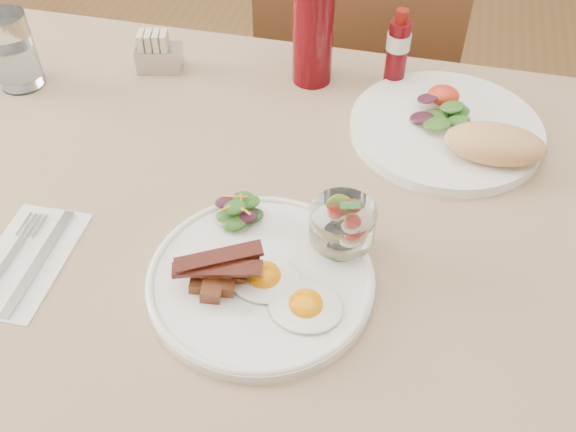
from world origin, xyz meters
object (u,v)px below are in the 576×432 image
(second_plate, at_px, (457,131))
(water_glass, at_px, (14,55))
(table, at_px, (293,256))
(chair_far, at_px, (358,86))
(sugar_caddy, at_px, (158,54))
(main_plate, at_px, (261,280))
(ketchup_bottle, at_px, (313,31))
(hot_sauce_bottle, at_px, (397,50))
(fruit_cup, at_px, (342,224))

(second_plate, relative_size, water_glass, 2.35)
(table, relative_size, chair_far, 1.43)
(chair_far, bearing_deg, water_glass, -138.33)
(second_plate, bearing_deg, sugar_caddy, 170.97)
(table, height_order, main_plate, main_plate)
(water_glass, bearing_deg, table, -20.72)
(chair_far, bearing_deg, ketchup_bottle, -97.50)
(hot_sauce_bottle, xyz_separation_m, water_glass, (-0.62, -0.15, -0.01))
(water_glass, bearing_deg, ketchup_bottle, 15.14)
(main_plate, height_order, water_glass, water_glass)
(second_plate, xyz_separation_m, water_glass, (-0.73, -0.01, 0.04))
(table, bearing_deg, main_plate, -94.55)
(main_plate, bearing_deg, chair_far, 89.25)
(table, relative_size, ketchup_bottle, 6.71)
(table, height_order, fruit_cup, fruit_cup)
(sugar_caddy, bearing_deg, chair_far, 35.83)
(chair_far, bearing_deg, hot_sauce_bottle, -73.49)
(second_plate, relative_size, hot_sauce_bottle, 2.16)
(ketchup_bottle, height_order, sugar_caddy, ketchup_bottle)
(second_plate, relative_size, sugar_caddy, 3.46)
(table, distance_m, chair_far, 0.68)
(fruit_cup, distance_m, sugar_caddy, 0.53)
(table, bearing_deg, ketchup_bottle, 97.69)
(table, bearing_deg, sugar_caddy, 136.56)
(second_plate, distance_m, hot_sauce_bottle, 0.18)
(main_plate, relative_size, ketchup_bottle, 1.41)
(ketchup_bottle, height_order, hot_sauce_bottle, ketchup_bottle)
(fruit_cup, bearing_deg, water_glass, 156.44)
(ketchup_bottle, bearing_deg, second_plate, -24.56)
(main_plate, height_order, ketchup_bottle, ketchup_bottle)
(second_plate, bearing_deg, fruit_cup, -115.35)
(main_plate, xyz_separation_m, fruit_cup, (0.09, 0.07, 0.05))
(hot_sauce_bottle, xyz_separation_m, sugar_caddy, (-0.41, -0.05, -0.04))
(table, xyz_separation_m, second_plate, (0.21, 0.21, 0.11))
(second_plate, bearing_deg, hot_sauce_bottle, 130.62)
(table, distance_m, hot_sauce_bottle, 0.39)
(fruit_cup, distance_m, hot_sauce_bottle, 0.41)
(ketchup_bottle, xyz_separation_m, hot_sauce_bottle, (0.14, 0.02, -0.03))
(ketchup_bottle, relative_size, water_glass, 1.56)
(fruit_cup, bearing_deg, table, 140.26)
(sugar_caddy, xyz_separation_m, water_glass, (-0.21, -0.10, 0.03))
(ketchup_bottle, xyz_separation_m, water_glass, (-0.48, -0.13, -0.04))
(second_plate, xyz_separation_m, sugar_caddy, (-0.52, 0.08, 0.01))
(table, height_order, second_plate, second_plate)
(ketchup_bottle, bearing_deg, main_plate, -85.77)
(main_plate, bearing_deg, water_glass, 147.39)
(chair_far, relative_size, sugar_caddy, 10.78)
(hot_sauce_bottle, bearing_deg, main_plate, -102.52)
(table, height_order, ketchup_bottle, ketchup_bottle)
(second_plate, bearing_deg, chair_far, 114.67)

